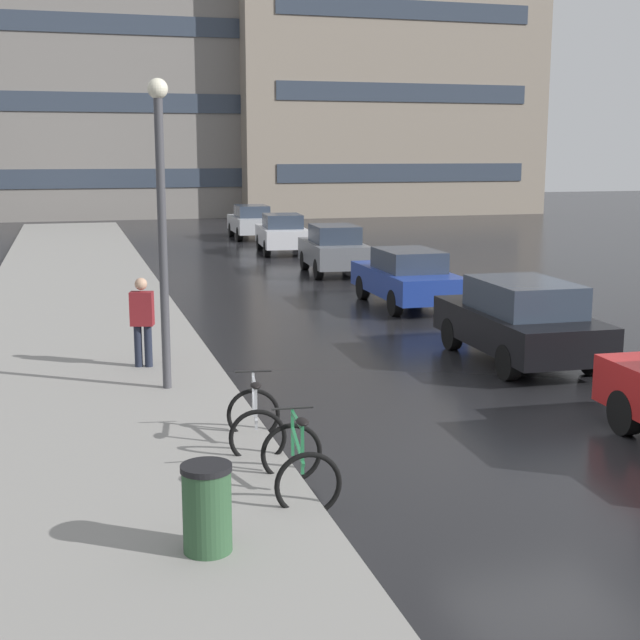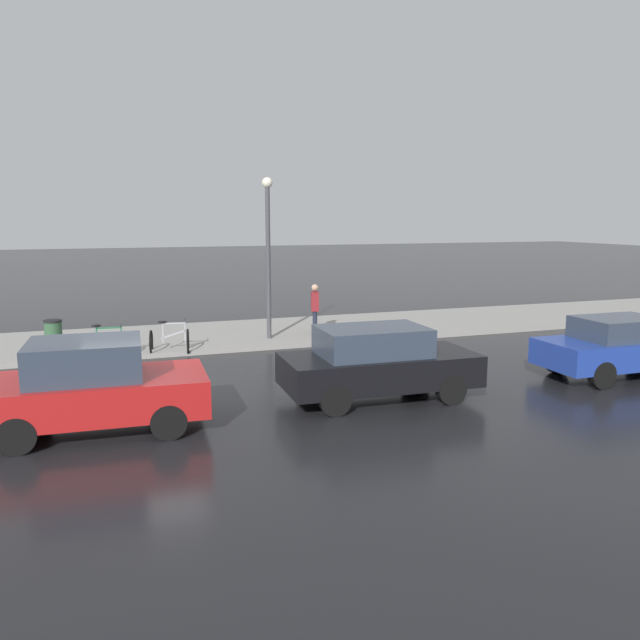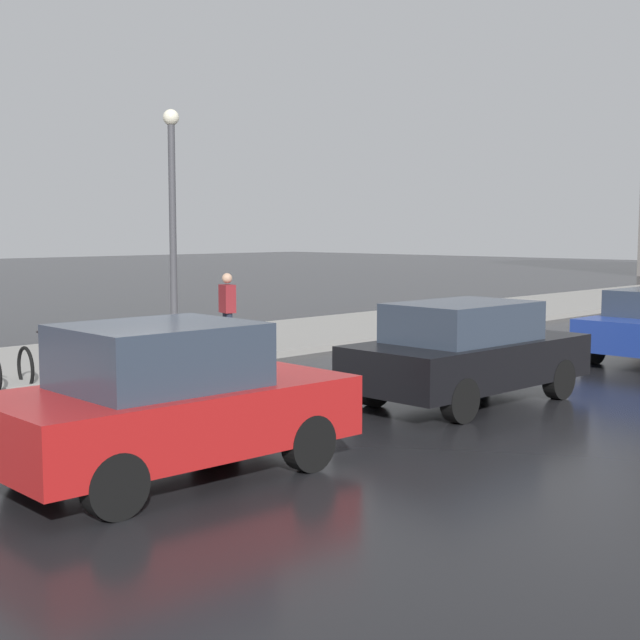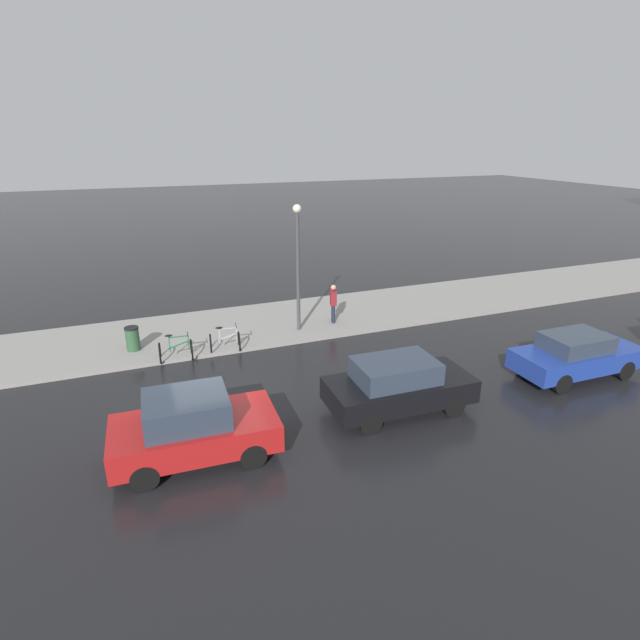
% 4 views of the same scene
% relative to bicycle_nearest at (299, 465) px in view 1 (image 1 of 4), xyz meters
% --- Properties ---
extents(ground_plane, '(140.00, 140.00, 0.00)m').
position_rel_bicycle_nearest_xyz_m(ground_plane, '(3.71, 0.76, -0.41)').
color(ground_plane, black).
extents(sidewalk_kerb, '(4.80, 60.00, 0.14)m').
position_rel_bicycle_nearest_xyz_m(sidewalk_kerb, '(-2.29, 10.76, -0.34)').
color(sidewalk_kerb, gray).
rests_on(sidewalk_kerb, ground).
extents(bicycle_nearest, '(0.83, 1.17, 1.02)m').
position_rel_bicycle_nearest_xyz_m(bicycle_nearest, '(0.00, 0.00, 0.00)').
color(bicycle_nearest, black).
rests_on(bicycle_nearest, ground).
extents(bicycle_second, '(0.89, 1.17, 1.02)m').
position_rel_bicycle_nearest_xyz_m(bicycle_second, '(-0.15, 1.74, -0.01)').
color(bicycle_second, black).
rests_on(bicycle_second, ground).
extents(car_black, '(1.96, 4.19, 1.57)m').
position_rel_bicycle_nearest_xyz_m(car_black, '(5.72, 5.48, 0.39)').
color(car_black, black).
rests_on(car_black, ground).
extents(car_blue, '(1.79, 4.25, 1.48)m').
position_rel_bicycle_nearest_xyz_m(car_blue, '(5.94, 11.93, 0.34)').
color(car_blue, navy).
rests_on(car_blue, ground).
extents(car_grey, '(1.96, 3.91, 1.60)m').
position_rel_bicycle_nearest_xyz_m(car_grey, '(5.90, 18.37, 0.39)').
color(car_grey, slate).
rests_on(car_grey, ground).
extents(car_white, '(2.05, 4.02, 1.54)m').
position_rel_bicycle_nearest_xyz_m(car_white, '(5.68, 24.75, 0.37)').
color(car_white, silver).
rests_on(car_white, ground).
extents(car_silver, '(1.83, 4.08, 1.53)m').
position_rel_bicycle_nearest_xyz_m(car_silver, '(5.73, 31.05, 0.36)').
color(car_silver, '#B2B5BA').
rests_on(car_silver, ground).
extents(pedestrian, '(0.45, 0.34, 1.75)m').
position_rel_bicycle_nearest_xyz_m(pedestrian, '(-1.22, 6.45, 0.57)').
color(pedestrian, '#1E2333').
rests_on(pedestrian, ground).
extents(streetlamp, '(0.32, 0.32, 5.05)m').
position_rel_bicycle_nearest_xyz_m(streetlamp, '(-0.98, 4.86, 2.62)').
color(streetlamp, '#424247').
rests_on(streetlamp, ground).
extents(trash_bin, '(0.50, 0.50, 1.01)m').
position_rel_bicycle_nearest_xyz_m(trash_bin, '(-1.26, -1.35, 0.09)').
color(trash_bin, '#2D5133').
rests_on(trash_bin, ground).
extents(building_facade_main, '(19.30, 8.75, 13.44)m').
position_rel_bicycle_nearest_xyz_m(building_facade_main, '(0.17, 48.42, 6.30)').
color(building_facade_main, gray).
rests_on(building_facade_main, ground).
extents(building_facade_side, '(19.42, 9.46, 14.89)m').
position_rel_bicycle_nearest_xyz_m(building_facade_side, '(17.50, 46.98, 7.03)').
color(building_facade_side, gray).
rests_on(building_facade_side, ground).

